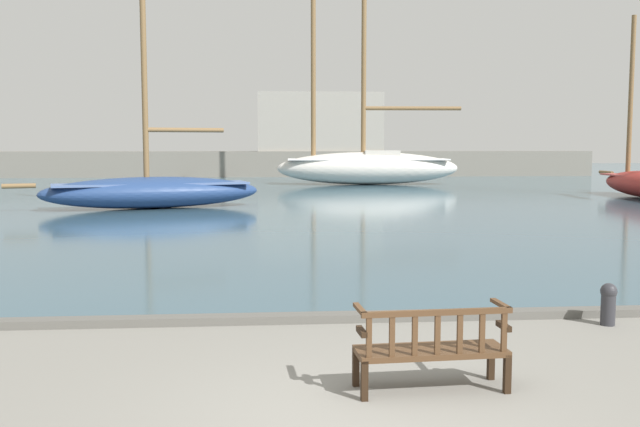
# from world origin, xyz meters

# --- Properties ---
(ground_plane) EXTENTS (160.00, 160.00, 0.00)m
(ground_plane) POSITION_xyz_m (0.00, 0.00, 0.00)
(ground_plane) COLOR gray
(harbor_water) EXTENTS (100.00, 80.00, 0.08)m
(harbor_water) POSITION_xyz_m (0.00, 44.00, 0.04)
(harbor_water) COLOR #385666
(harbor_water) RESTS_ON ground
(quay_edge_kerb) EXTENTS (40.00, 0.30, 0.12)m
(quay_edge_kerb) POSITION_xyz_m (0.00, 3.85, 0.06)
(quay_edge_kerb) COLOR #5B5954
(quay_edge_kerb) RESTS_ON ground
(park_bench) EXTENTS (1.63, 0.62, 0.92)m
(park_bench) POSITION_xyz_m (0.87, 0.81, 0.47)
(park_bench) COLOR black
(park_bench) RESTS_ON ground
(sailboat_far_starboard) EXTENTS (9.66, 4.56, 10.47)m
(sailboat_far_starboard) POSITION_xyz_m (-5.22, 22.06, 0.82)
(sailboat_far_starboard) COLOR navy
(sailboat_far_starboard) RESTS_ON harbor_water
(sailboat_outer_starboard) EXTENTS (11.50, 3.48, 16.20)m
(sailboat_outer_starboard) POSITION_xyz_m (5.67, 37.63, 1.36)
(sailboat_outer_starboard) COLOR silver
(sailboat_outer_starboard) RESTS_ON harbor_water
(mooring_bollard) EXTENTS (0.24, 0.24, 0.61)m
(mooring_bollard) POSITION_xyz_m (4.06, 3.32, 0.34)
(mooring_bollard) COLOR #2D2D33
(mooring_bollard) RESTS_ON ground
(far_breakwater) EXTENTS (50.16, 2.40, 6.59)m
(far_breakwater) POSITION_xyz_m (0.96, 49.10, 1.89)
(far_breakwater) COLOR slate
(far_breakwater) RESTS_ON ground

